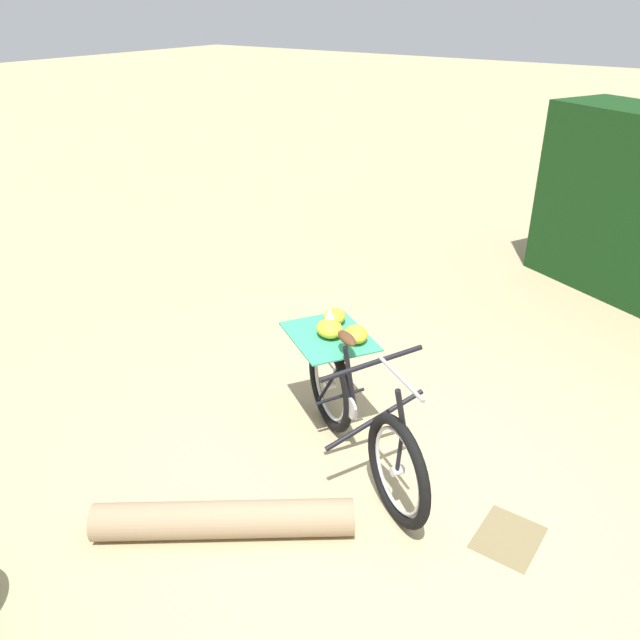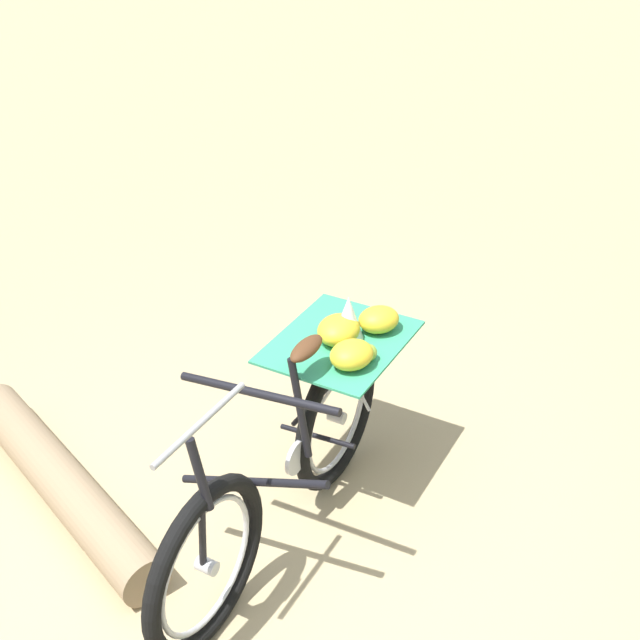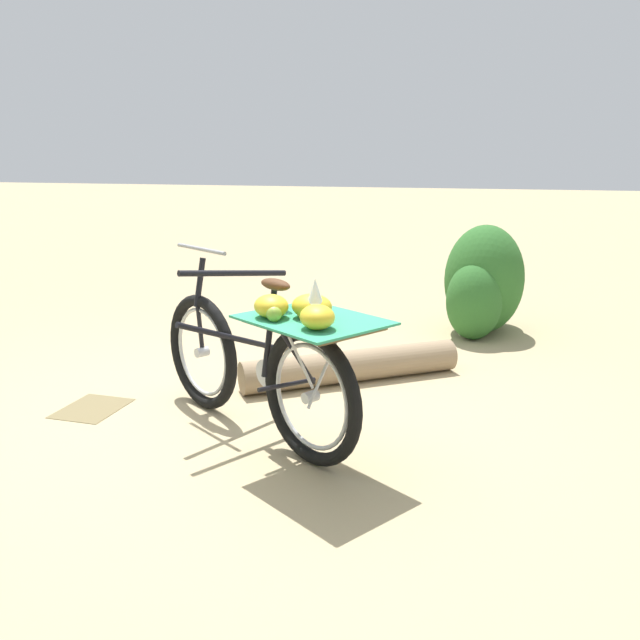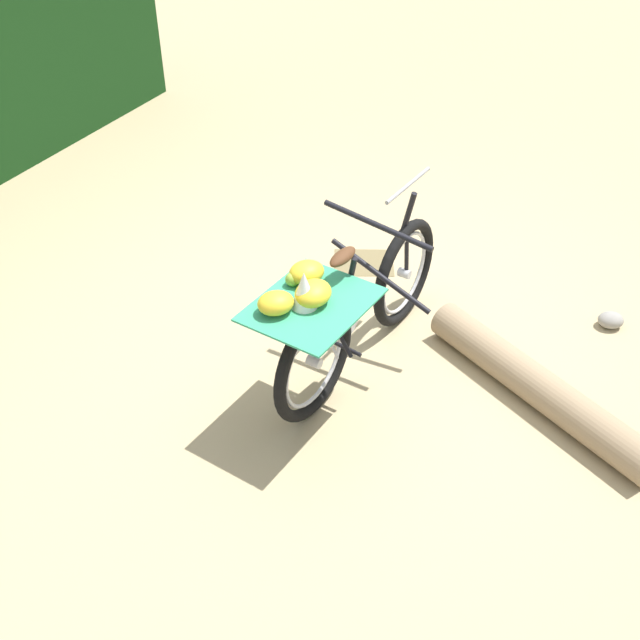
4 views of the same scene
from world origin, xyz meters
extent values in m
plane|color=tan|center=(0.00, 0.00, 0.00)|extent=(60.00, 60.00, 0.00)
torus|color=black|center=(0.24, 0.16, 0.36)|extent=(0.45, 0.66, 0.73)
torus|color=#B7B7BC|center=(0.24, 0.16, 0.36)|extent=(0.32, 0.49, 0.57)
cylinder|color=#B7B7BC|center=(0.24, 0.16, 0.36)|extent=(0.10, 0.09, 0.06)
torus|color=black|center=(-0.32, -0.72, 0.36)|extent=(0.45, 0.66, 0.73)
torus|color=#B7B7BC|center=(-0.32, -0.72, 0.36)|extent=(0.32, 0.49, 0.57)
cylinder|color=#B7B7BC|center=(-0.32, -0.72, 0.36)|extent=(0.10, 0.09, 0.06)
cylinder|color=black|center=(0.06, -0.11, 0.53)|extent=(0.61, 0.40, 0.30)
cylinder|color=black|center=(0.03, -0.17, 0.92)|extent=(0.62, 0.41, 0.11)
cylinder|color=black|center=(-0.14, -0.44, 0.64)|extent=(0.11, 0.09, 0.49)
cylinder|color=black|center=(-0.22, -0.56, 0.38)|extent=(0.34, 0.22, 0.05)
cylinder|color=black|center=(-0.24, -0.60, 0.59)|extent=(0.28, 0.19, 0.47)
cylinder|color=black|center=(0.24, 0.17, 0.52)|extent=(0.06, 0.05, 0.30)
cylinder|color=black|center=(0.23, 0.16, 0.81)|extent=(0.10, 0.08, 0.30)
cylinder|color=gray|center=(0.21, 0.13, 1.02)|extent=(0.30, 0.45, 0.02)
ellipsoid|color=#4C2D19|center=(-0.17, -0.49, 0.91)|extent=(0.19, 0.23, 0.06)
cylinder|color=#B7B7BC|center=(-0.12, -0.40, 0.40)|extent=(0.10, 0.15, 0.16)
cylinder|color=#B7B7BC|center=(-0.27, -0.64, 0.56)|extent=(0.18, 0.12, 0.39)
cylinder|color=#B7B7BC|center=(-0.38, -0.82, 0.56)|extent=(0.21, 0.14, 0.39)
cube|color=brown|center=(-0.33, -0.74, 0.76)|extent=(0.69, 0.74, 0.02)
cube|color=#33936B|center=(-0.33, -0.74, 0.78)|extent=(0.82, 0.86, 0.01)
ellipsoid|color=gold|center=(-0.37, -0.54, 0.84)|extent=(0.26, 0.26, 0.12)
ellipsoid|color=gold|center=(-0.52, -0.82, 0.84)|extent=(0.24, 0.23, 0.11)
ellipsoid|color=gold|center=(-0.33, -0.73, 0.84)|extent=(0.27, 0.28, 0.12)
sphere|color=gold|center=(-0.36, -0.70, 0.82)|extent=(0.08, 0.08, 0.08)
sphere|color=#8CAD38|center=(-0.44, -0.58, 0.82)|extent=(0.08, 0.08, 0.08)
cone|color=white|center=(-0.37, -0.76, 0.89)|extent=(0.19, 0.19, 0.21)
cylinder|color=#937A5B|center=(0.98, -0.62, 0.11)|extent=(1.14, 1.42, 0.23)
ellipsoid|color=gray|center=(1.62, 0.10, 0.05)|extent=(0.17, 0.14, 0.11)
cube|color=olive|center=(0.00, 0.84, 0.00)|extent=(0.44, 0.36, 0.01)
camera|label=1|loc=(3.03, 1.55, 3.00)|focal=35.80mm
camera|label=2|loc=(-0.07, 2.42, 2.81)|focal=47.09mm
camera|label=3|loc=(-3.34, -1.67, 1.56)|focal=36.89mm
camera|label=4|loc=(-0.22, -4.02, 3.20)|focal=43.73mm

